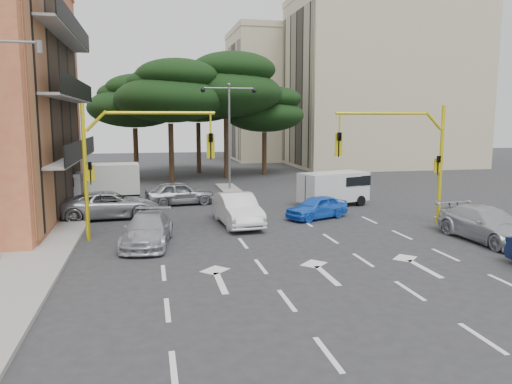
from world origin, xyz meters
TOP-DOWN VIEW (x-y plane):
  - ground at (0.00, 0.00)m, footprint 120.00×120.00m
  - median_strip at (0.00, 16.00)m, footprint 1.40×6.00m
  - apartment_beige_near at (19.95, 32.00)m, footprint 20.20×12.15m
  - apartment_beige_far at (12.95, 44.00)m, footprint 16.20×12.15m
  - pine_left_near at (-3.94, 21.96)m, footprint 9.15×9.15m
  - pine_center at (1.06, 23.96)m, footprint 9.98×9.98m
  - pine_left_far at (-6.94, 25.96)m, footprint 8.32×8.32m
  - pine_right at (5.06, 25.96)m, footprint 7.49×7.49m
  - pine_back at (-0.94, 28.96)m, footprint 9.15×9.15m
  - signal_mast_right at (6.80, 1.99)m, footprint 5.79×0.37m
  - signal_mast_left at (-6.80, 1.99)m, footprint 5.79×0.37m
  - street_lamp_center at (0.00, 16.00)m, footprint 4.16×0.36m
  - car_white_hatch at (-1.57, 3.79)m, footprint 2.03×4.92m
  - car_blue_compact at (2.91, 4.51)m, footprint 3.93×2.83m
  - car_silver_wagon at (-6.02, 0.60)m, footprint 2.49×4.81m
  - car_silver_cross_a at (-8.00, 7.00)m, footprint 5.43×2.87m
  - car_silver_cross_b at (-4.06, 10.48)m, footprint 4.49×2.31m
  - car_silver_parked at (8.58, -1.83)m, footprint 2.41×5.23m
  - van_white at (5.21, 8.09)m, footprint 4.62×3.11m
  - box_truck_a at (-9.00, 11.82)m, footprint 5.25×2.42m

SIDE VIEW (x-z plane):
  - ground at x=0.00m, z-range 0.00..0.00m
  - median_strip at x=0.00m, z-range 0.00..0.15m
  - car_blue_compact at x=2.91m, z-range 0.00..1.24m
  - car_silver_wagon at x=-6.02m, z-range 0.00..1.33m
  - car_silver_cross_a at x=-8.00m, z-range 0.00..1.45m
  - car_silver_cross_b at x=-4.06m, z-range 0.00..1.46m
  - car_silver_parked at x=8.58m, z-range 0.00..1.48m
  - car_white_hatch at x=-1.57m, z-range 0.00..1.59m
  - van_white at x=5.21m, z-range 0.00..2.12m
  - box_truck_a at x=-9.00m, z-range 0.00..2.53m
  - signal_mast_right at x=6.80m, z-range 0.88..6.88m
  - signal_mast_left at x=-6.80m, z-range 0.88..6.88m
  - street_lamp_center at x=0.00m, z-range 1.54..9.31m
  - pine_right at x=5.06m, z-range 2.03..10.40m
  - pine_left_far at x=-6.94m, z-range 2.26..11.56m
  - pine_left_near at x=-3.94m, z-range 2.49..12.72m
  - pine_back at x=-0.94m, z-range 2.49..12.72m
  - pine_center at x=1.06m, z-range 2.72..13.88m
  - apartment_beige_far at x=12.95m, z-range 0.00..16.70m
  - apartment_beige_near at x=19.95m, z-range 0.00..18.70m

